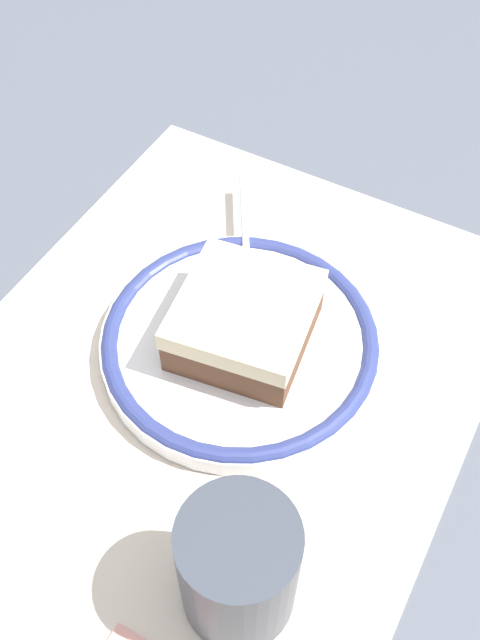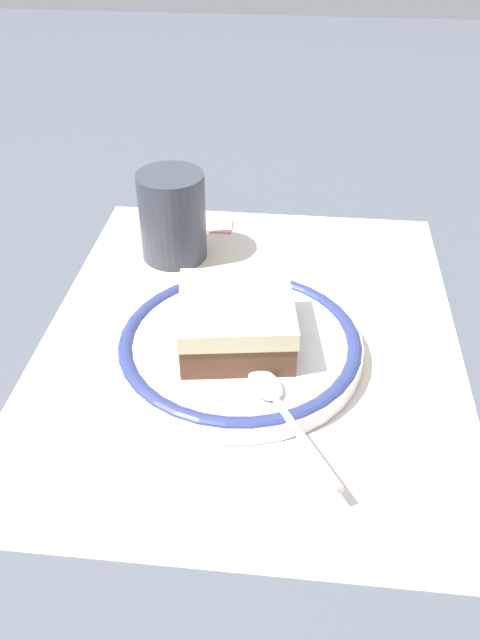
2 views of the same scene
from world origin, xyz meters
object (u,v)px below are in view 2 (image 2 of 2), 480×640
at_px(cake_slice, 236,320).
at_px(napkin, 80,456).
at_px(sugar_packet, 209,223).
at_px(spoon, 277,401).
at_px(cup, 173,221).
at_px(plate, 240,345).

bearing_deg(cake_slice, napkin, 141.42).
bearing_deg(sugar_packet, spoon, -162.32).
relative_size(cake_slice, sugar_packet, 2.06).
xyz_separation_m(napkin, sugar_packet, (0.33, -0.04, 0.00)).
height_order(spoon, cup, cup).
distance_m(plate, spoon, 0.08).
xyz_separation_m(plate, cake_slice, (-0.00, 0.00, 0.03)).
distance_m(plate, napkin, 0.15).
xyz_separation_m(cup, napkin, (-0.27, 0.02, -0.04)).
height_order(spoon, sugar_packet, spoon).
distance_m(plate, sugar_packet, 0.22).
relative_size(plate, spoon, 1.76).
bearing_deg(spoon, plate, 25.63).
xyz_separation_m(cup, sugar_packet, (0.06, -0.03, -0.03)).
xyz_separation_m(spoon, cup, (0.22, 0.12, 0.02)).
relative_size(spoon, sugar_packet, 2.23).
distance_m(napkin, sugar_packet, 0.33).
relative_size(cup, sugar_packet, 1.72).
bearing_deg(plate, spoon, -154.37).
xyz_separation_m(spoon, napkin, (-0.05, 0.13, -0.02)).
bearing_deg(napkin, cake_slice, -38.58).
xyz_separation_m(cake_slice, napkin, (-0.12, 0.09, -0.03)).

